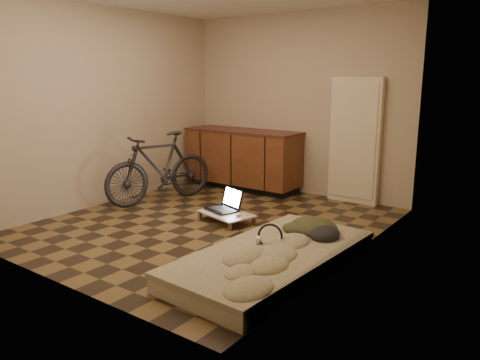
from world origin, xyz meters
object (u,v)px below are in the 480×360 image
Objects in this scene: lap_desk at (227,214)px; laptop at (225,206)px; futon at (272,259)px; bicycle at (159,164)px.

laptop is at bearing 150.23° from lap_desk.
futon is at bearing -19.17° from laptop.
futon is (2.50, -1.06, -0.44)m from bicycle.
futon is at bearing -21.38° from lap_desk.
futon is at bearing -7.23° from bicycle.
bicycle reaches higher than lap_desk.
laptop is at bearing 146.27° from futon.
laptop is (-0.09, 0.09, 0.07)m from lap_desk.
laptop is at bearing 11.48° from bicycle.
lap_desk is (1.30, -0.18, -0.44)m from bicycle.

